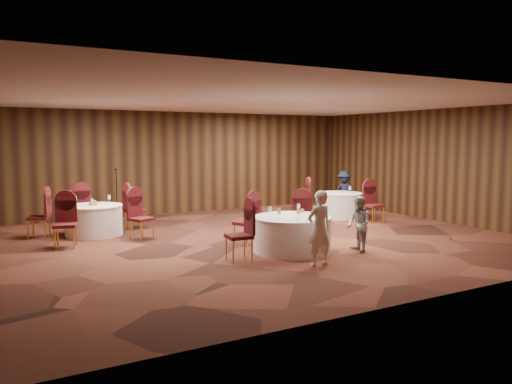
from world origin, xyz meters
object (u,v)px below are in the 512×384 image
table_left (94,220)px  table_right (339,205)px  woman_a (319,228)px  woman_b (359,224)px  man_c (344,191)px  mic_stand (117,206)px  table_main (292,234)px

table_left → table_right: (7.03, -0.65, -0.00)m
woman_a → woman_b: woman_a is taller
woman_a → man_c: woman_a is taller
woman_a → table_left: bearing=-60.3°
mic_stand → woman_a: bearing=-73.4°
table_main → mic_stand: size_ratio=1.08×
table_main → table_right: bearing=40.3°
table_main → mic_stand: mic_stand is taller
table_left → man_c: size_ratio=1.03×
woman_b → woman_a: bearing=-54.9°
mic_stand → woman_b: mic_stand is taller
table_left → man_c: 7.92m
table_right → man_c: size_ratio=1.04×
table_left → woman_a: 5.93m
table_right → table_main: bearing=-139.7°
table_right → woman_a: bearing=-131.9°
table_right → woman_b: bearing=-123.5°
table_main → man_c: bearing=41.1°
table_main → woman_a: size_ratio=1.17×
table_main → woman_b: size_ratio=1.41×
table_main → woman_a: (-0.20, -1.22, 0.33)m
table_main → table_right: same height
table_right → woman_b: woman_b is taller
mic_stand → woman_b: size_ratio=1.30×
mic_stand → woman_a: (2.06, -6.90, 0.27)m
table_right → man_c: (0.89, 0.87, 0.29)m
table_left → mic_stand: mic_stand is taller
table_right → man_c: man_c is taller
table_right → woman_a: size_ratio=0.98×
woman_b → table_main: bearing=-105.5°
table_left → woman_a: woman_a is taller
table_left → woman_b: (4.46, -4.52, 0.21)m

